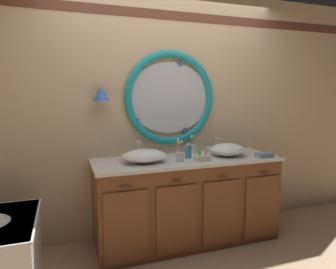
{
  "coord_description": "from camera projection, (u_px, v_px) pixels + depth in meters",
  "views": [
    {
      "loc": [
        -1.05,
        -2.51,
        1.53
      ],
      "look_at": [
        -0.08,
        0.25,
        1.12
      ],
      "focal_mm": 32.19,
      "sensor_mm": 36.0,
      "label": 1
    }
  ],
  "objects": [
    {
      "name": "ground_plane",
      "position": [
        184.0,
        253.0,
        2.9
      ],
      "size": [
        14.0,
        14.0,
        0.0
      ],
      "primitive_type": "plane",
      "color": "tan"
    },
    {
      "name": "back_wall_assembly",
      "position": [
        165.0,
        112.0,
        3.26
      ],
      "size": [
        6.4,
        0.26,
        2.6
      ],
      "color": "#D6B78E",
      "rests_on": "ground_plane"
    },
    {
      "name": "vanity_counter",
      "position": [
        187.0,
        199.0,
        3.1
      ],
      "size": [
        1.88,
        0.66,
        0.87
      ],
      "color": "brown",
      "rests_on": "ground_plane"
    },
    {
      "name": "sink_basin_left",
      "position": [
        144.0,
        156.0,
        2.86
      ],
      "size": [
        0.43,
        0.43,
        0.12
      ],
      "color": "white",
      "rests_on": "vanity_counter"
    },
    {
      "name": "sink_basin_right",
      "position": [
        228.0,
        149.0,
        3.15
      ],
      "size": [
        0.38,
        0.38,
        0.13
      ],
      "color": "white",
      "rests_on": "vanity_counter"
    },
    {
      "name": "faucet_set_left",
      "position": [
        138.0,
        150.0,
        3.09
      ],
      "size": [
        0.21,
        0.13,
        0.18
      ],
      "color": "silver",
      "rests_on": "vanity_counter"
    },
    {
      "name": "faucet_set_right",
      "position": [
        216.0,
        146.0,
        3.39
      ],
      "size": [
        0.24,
        0.15,
        0.16
      ],
      "color": "silver",
      "rests_on": "vanity_counter"
    },
    {
      "name": "toothbrush_holder_left",
      "position": [
        179.0,
        156.0,
        2.89
      ],
      "size": [
        0.09,
        0.09,
        0.22
      ],
      "color": "silver",
      "rests_on": "vanity_counter"
    },
    {
      "name": "toothbrush_holder_right",
      "position": [
        193.0,
        148.0,
        3.28
      ],
      "size": [
        0.08,
        0.08,
        0.2
      ],
      "color": "silver",
      "rests_on": "vanity_counter"
    },
    {
      "name": "soap_dispenser",
      "position": [
        188.0,
        151.0,
        3.03
      ],
      "size": [
        0.06,
        0.07,
        0.16
      ],
      "color": "#388EBC",
      "rests_on": "vanity_counter"
    },
    {
      "name": "folded_hand_towel",
      "position": [
        264.0,
        155.0,
        3.09
      ],
      "size": [
        0.17,
        0.11,
        0.04
      ],
      "color": "#7593A8",
      "rests_on": "vanity_counter"
    },
    {
      "name": "toiletry_basket",
      "position": [
        203.0,
        158.0,
        2.92
      ],
      "size": [
        0.15,
        0.09,
        0.12
      ],
      "color": "beige",
      "rests_on": "vanity_counter"
    }
  ]
}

